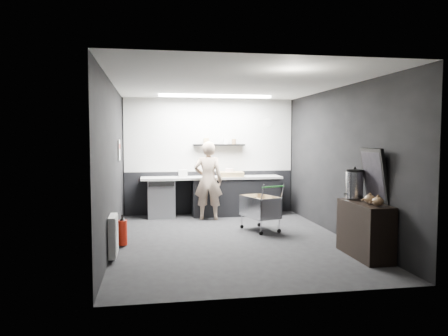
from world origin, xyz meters
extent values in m
plane|color=black|center=(0.00, 0.00, 0.00)|extent=(5.50, 5.50, 0.00)
plane|color=silver|center=(0.00, 0.00, 2.70)|extent=(5.50, 5.50, 0.00)
plane|color=black|center=(0.00, 2.75, 1.35)|extent=(5.50, 0.00, 5.50)
plane|color=black|center=(0.00, -2.75, 1.35)|extent=(5.50, 0.00, 5.50)
plane|color=black|center=(-2.00, 0.00, 1.35)|extent=(0.00, 5.50, 5.50)
plane|color=black|center=(2.00, 0.00, 1.35)|extent=(0.00, 5.50, 5.50)
cube|color=#BBBCB7|center=(0.00, 2.73, 1.85)|extent=(3.95, 0.02, 1.70)
cube|color=black|center=(0.00, 2.73, 0.50)|extent=(3.95, 0.02, 1.00)
cube|color=black|center=(0.20, 2.62, 1.62)|extent=(1.20, 0.22, 0.04)
cylinder|color=silver|center=(1.40, 2.72, 2.15)|extent=(0.20, 0.03, 0.20)
cube|color=silver|center=(-1.98, 1.30, 1.55)|extent=(0.02, 0.30, 0.40)
cube|color=red|center=(-1.98, 1.30, 1.62)|extent=(0.02, 0.22, 0.10)
cube|color=silver|center=(-1.94, -0.90, 0.35)|extent=(0.10, 0.50, 0.60)
cube|color=white|center=(0.00, 1.85, 2.67)|extent=(2.40, 0.20, 0.04)
cube|color=black|center=(0.55, 2.42, 0.42)|extent=(2.00, 0.56, 0.85)
cube|color=#B8B7B3|center=(0.00, 2.42, 0.88)|extent=(3.20, 0.60, 0.05)
cube|color=#9EA0A5|center=(-1.15, 2.42, 0.42)|extent=(0.60, 0.58, 0.85)
cube|color=black|center=(-1.15, 2.12, 0.78)|extent=(0.56, 0.02, 0.10)
imported|color=beige|center=(-0.15, 1.97, 0.86)|extent=(0.70, 0.53, 1.71)
cube|color=silver|center=(0.69, 0.67, 0.28)|extent=(0.72, 0.88, 0.02)
cube|color=silver|center=(0.45, 0.67, 0.47)|extent=(0.27, 0.72, 0.40)
cube|color=silver|center=(0.92, 0.67, 0.47)|extent=(0.27, 0.72, 0.40)
cube|color=silver|center=(0.69, 0.30, 0.47)|extent=(0.47, 0.18, 0.40)
cube|color=silver|center=(0.69, 1.04, 0.47)|extent=(0.47, 0.18, 0.40)
cylinder|color=silver|center=(0.48, 0.33, 0.15)|extent=(0.02, 0.02, 0.27)
cylinder|color=silver|center=(0.89, 0.33, 0.15)|extent=(0.02, 0.02, 0.27)
cylinder|color=silver|center=(0.48, 1.01, 0.15)|extent=(0.02, 0.02, 0.27)
cylinder|color=silver|center=(0.89, 1.01, 0.15)|extent=(0.02, 0.02, 0.27)
cylinder|color=#227E2B|center=(0.69, 0.24, 0.89)|extent=(0.47, 0.19, 0.03)
cube|color=olive|center=(0.58, 0.76, 0.45)|extent=(0.29, 0.32, 0.34)
cube|color=olive|center=(0.81, 0.56, 0.44)|extent=(0.27, 0.30, 0.30)
cylinder|color=black|center=(0.48, 0.33, 0.04)|extent=(0.08, 0.05, 0.07)
cylinder|color=black|center=(0.48, 1.01, 0.04)|extent=(0.08, 0.05, 0.07)
cylinder|color=black|center=(0.89, 0.33, 0.04)|extent=(0.08, 0.05, 0.07)
cylinder|color=black|center=(0.89, 1.01, 0.04)|extent=(0.08, 0.05, 0.07)
cube|color=black|center=(1.78, -1.40, 0.41)|extent=(0.41, 1.09, 0.82)
cylinder|color=silver|center=(1.78, -1.03, 1.05)|extent=(0.27, 0.27, 0.42)
cylinder|color=black|center=(1.78, -1.03, 1.27)|extent=(0.27, 0.27, 0.04)
sphere|color=black|center=(1.78, -1.03, 1.31)|extent=(0.05, 0.05, 0.05)
ellipsoid|color=brown|center=(1.78, -1.53, 0.89)|extent=(0.16, 0.16, 0.13)
ellipsoid|color=brown|center=(1.78, -1.76, 0.89)|extent=(0.16, 0.16, 0.13)
cube|color=black|center=(1.94, -1.35, 1.23)|extent=(0.19, 0.64, 0.82)
cube|color=black|center=(1.92, -1.35, 1.23)|extent=(0.13, 0.55, 0.70)
cylinder|color=red|center=(-1.85, -0.15, 0.23)|extent=(0.15, 0.15, 0.41)
cone|color=black|center=(-1.85, -0.15, 0.46)|extent=(0.10, 0.10, 0.06)
cylinder|color=black|center=(-1.85, -0.15, 0.50)|extent=(0.03, 0.03, 0.06)
cube|color=#A18856|center=(0.45, 2.37, 0.95)|extent=(0.58, 0.46, 0.11)
cylinder|color=white|center=(0.41, 2.42, 0.99)|extent=(0.18, 0.18, 0.18)
cube|color=silver|center=(-0.66, 2.37, 0.98)|extent=(0.19, 0.15, 0.17)
camera|label=1|loc=(-1.39, -7.41, 1.79)|focal=35.00mm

